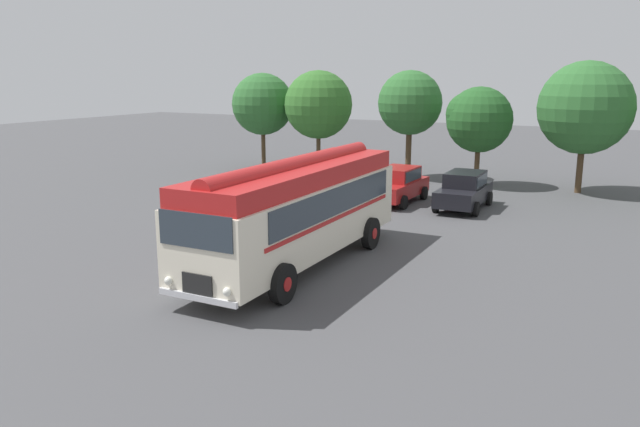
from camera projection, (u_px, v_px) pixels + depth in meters
The scene contains 11 objects.
ground_plane at pixel (278, 268), 19.59m from camera, with size 120.00×120.00×0.00m, color #474749.
vintage_bus at pixel (297, 207), 19.44m from camera, with size 3.06×10.19×3.49m.
car_near_left at pixel (298, 176), 31.85m from camera, with size 2.40×4.40×1.66m.
car_mid_left at pixel (351, 181), 30.56m from camera, with size 2.21×4.32×1.66m.
car_mid_right at pixel (397, 185), 29.42m from camera, with size 2.01×4.23×1.66m.
car_far_right at pixel (464, 190), 28.05m from camera, with size 2.05×4.25×1.66m.
tree_far_left at pixel (263, 104), 40.04m from camera, with size 3.94×3.94×6.03m.
tree_left_of_centre at pixel (318, 105), 38.05m from camera, with size 4.15×4.15×6.19m.
tree_centre at pixel (412, 101), 35.60m from camera, with size 3.67×3.67×6.18m.
tree_right_of_centre at pixel (477, 119), 33.21m from camera, with size 3.50×3.50×5.32m.
tree_far_right at pixel (583, 107), 31.08m from camera, with size 4.64×4.64×6.63m.
Camera 1 is at (10.12, -15.82, 5.98)m, focal length 35.00 mm.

